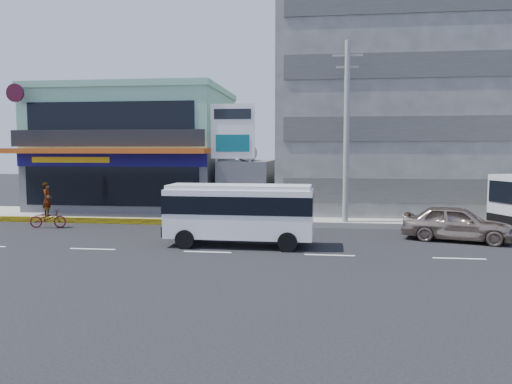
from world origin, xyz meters
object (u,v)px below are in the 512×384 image
satellite_dish (246,160)px  minibus (239,210)px  motorcycle_rider (48,213)px  utility_pole_near (346,132)px  concrete_building (401,108)px  billboard (233,138)px  sedan (457,223)px  shop_building (139,153)px

satellite_dish → minibus: 9.76m
motorcycle_rider → utility_pole_near: bearing=7.7°
concrete_building → minibus: concrete_building is taller
satellite_dish → utility_pole_near: utility_pole_near is taller
billboard → satellite_dish: bearing=74.5°
utility_pole_near → minibus: 8.44m
billboard → sedan: bearing=-24.7°
satellite_dish → minibus: satellite_dish is taller
concrete_building → sedan: (0.92, -11.05, -6.17)m
billboard → minibus: bearing=-78.2°
billboard → minibus: billboard is taller
satellite_dish → motorcycle_rider: bearing=-150.0°
concrete_building → satellite_dish: (-10.00, -4.00, -3.42)m
concrete_building → minibus: (-8.90, -13.50, -5.39)m
shop_building → concrete_building: 18.28m
shop_building → motorcycle_rider: 9.48m
satellite_dish → utility_pole_near: (6.00, -3.60, 1.57)m
sedan → billboard: bearing=82.4°
motorcycle_rider → satellite_dish: bearing=30.0°
minibus → satellite_dish: bearing=96.6°
utility_pole_near → sedan: bearing=-35.0°
concrete_building → shop_building: bearing=-176.6°
satellite_dish → utility_pole_near: size_ratio=0.15×
concrete_building → satellite_dish: size_ratio=10.67×
shop_building → satellite_dish: bearing=-20.2°
shop_building → satellite_dish: size_ratio=8.27×
satellite_dish → sedan: 13.29m
concrete_building → billboard: size_ratio=2.32×
minibus → sedan: size_ratio=1.33×
satellite_dish → billboard: (-0.50, -1.80, 1.35)m
billboard → sedan: size_ratio=1.42×
utility_pole_near → motorcycle_rider: (-15.99, -2.16, -4.34)m
concrete_building → satellite_dish: bearing=-158.2°
utility_pole_near → satellite_dish: bearing=149.0°
satellite_dish → motorcycle_rider: 11.86m
billboard → motorcycle_rider: size_ratio=2.81×
shop_building → billboard: 8.92m
utility_pole_near → motorcycle_rider: utility_pole_near is taller
satellite_dish → billboard: size_ratio=0.22×
utility_pole_near → sedan: 7.40m
shop_building → sedan: shop_building is taller
shop_building → billboard: (7.50, -4.75, 0.93)m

